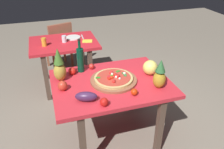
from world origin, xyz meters
The scene contains 22 objects.
ground_plane centered at (0.00, 0.00, 0.00)m, with size 10.00×10.00×0.00m, color gray.
display_table centered at (0.00, 0.00, 0.64)m, with size 1.18×0.88×0.73m.
background_table centered at (-0.33, 1.26, 0.62)m, with size 0.96×0.72×0.73m.
dining_chair centered at (-0.36, 1.85, 0.48)m, with size 0.50×0.50×0.85m.
pizza_board centered at (0.03, 0.00, 0.75)m, with size 0.47×0.47×0.03m, color brown.
pizza centered at (0.03, 0.00, 0.77)m, with size 0.39×0.39×0.06m.
wine_bottle centered at (-0.25, 0.31, 0.88)m, with size 0.08×0.08×0.37m.
pineapple_left centered at (0.41, -0.24, 0.87)m, with size 0.12×0.12×0.30m.
pineapple_right centered at (-0.48, 0.18, 0.89)m, with size 0.13×0.13×0.35m.
melon centered at (0.44, 0.03, 0.81)m, with size 0.16×0.16×0.16m, color #EEDF67.
bell_pepper centered at (-0.48, -0.01, 0.78)m, with size 0.09×0.09×0.10m, color red.
eggplant centered at (-0.30, -0.25, 0.78)m, with size 0.20×0.09×0.09m, color #402247.
tomato_near_board centered at (-0.35, 0.27, 0.77)m, with size 0.08×0.08×0.08m, color red.
tomato_beside_pepper centered at (0.14, -0.29, 0.77)m, with size 0.07×0.07×0.07m, color red.
tomato_by_bottle centered at (-0.17, -0.36, 0.77)m, with size 0.08×0.08×0.08m, color red.
tomato_at_corner centered at (-0.13, 0.33, 0.77)m, with size 0.06×0.06×0.06m, color red.
drinking_glass_juice centered at (-0.60, 1.17, 0.79)m, with size 0.07×0.07×0.11m, color gold.
drinking_glass_water centered at (-0.32, 1.24, 0.78)m, with size 0.07×0.07×0.09m, color silver.
dinner_plate centered at (-0.18, 1.36, 0.74)m, with size 0.22×0.22×0.02m, color white.
fork_utensil centered at (-0.32, 1.36, 0.74)m, with size 0.02×0.18×0.01m, color silver.
knife_utensil centered at (-0.04, 1.36, 0.74)m, with size 0.02×0.18×0.01m, color silver.
napkin_folded centered at (0.00, 1.17, 0.74)m, with size 0.14×0.12×0.01m, color yellow.
Camera 1 is at (-0.58, -1.89, 1.94)m, focal length 36.51 mm.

